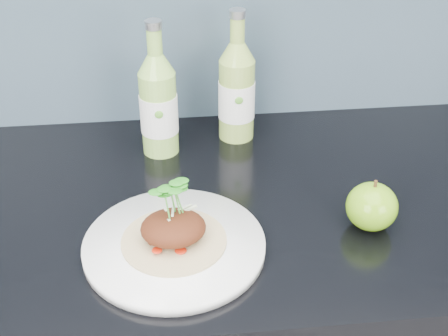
{
  "coord_description": "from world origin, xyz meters",
  "views": [
    {
      "loc": [
        -0.09,
        0.86,
        1.5
      ],
      "look_at": [
        -0.01,
        1.63,
        1.0
      ],
      "focal_mm": 50.0,
      "sensor_mm": 36.0,
      "label": 1
    }
  ],
  "objects_px": {
    "cider_bottle_left": "(158,105)",
    "green_apple": "(372,207)",
    "cider_bottle_right": "(237,91)",
    "dinner_plate": "(174,246)"
  },
  "relations": [
    {
      "from": "dinner_plate",
      "to": "cider_bottle_right",
      "type": "xyz_separation_m",
      "value": [
        0.13,
        0.32,
        0.09
      ]
    },
    {
      "from": "green_apple",
      "to": "cider_bottle_left",
      "type": "bearing_deg",
      "value": 140.37
    },
    {
      "from": "dinner_plate",
      "to": "green_apple",
      "type": "relative_size",
      "value": 3.38
    },
    {
      "from": "green_apple",
      "to": "cider_bottle_left",
      "type": "height_order",
      "value": "cider_bottle_left"
    },
    {
      "from": "dinner_plate",
      "to": "green_apple",
      "type": "xyz_separation_m",
      "value": [
        0.3,
        0.02,
        0.03
      ]
    },
    {
      "from": "green_apple",
      "to": "cider_bottle_right",
      "type": "height_order",
      "value": "cider_bottle_right"
    },
    {
      "from": "cider_bottle_left",
      "to": "green_apple",
      "type": "bearing_deg",
      "value": -40.43
    },
    {
      "from": "green_apple",
      "to": "cider_bottle_left",
      "type": "distance_m",
      "value": 0.41
    },
    {
      "from": "cider_bottle_left",
      "to": "cider_bottle_right",
      "type": "xyz_separation_m",
      "value": [
        0.14,
        0.04,
        0.0
      ]
    },
    {
      "from": "dinner_plate",
      "to": "cider_bottle_left",
      "type": "relative_size",
      "value": 1.41
    }
  ]
}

